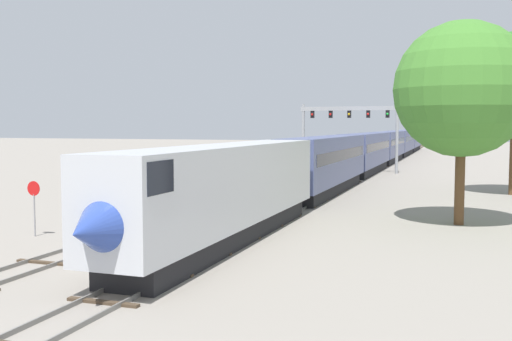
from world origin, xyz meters
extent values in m
plane|color=gray|center=(0.00, 0.00, 0.00)|extent=(400.00, 400.00, 0.00)
cube|color=slate|center=(1.28, 60.00, 0.08)|extent=(0.07, 200.00, 0.16)
cube|color=slate|center=(2.72, 60.00, 0.08)|extent=(0.07, 200.00, 0.16)
cube|color=#473828|center=(2.00, -6.00, 0.05)|extent=(2.60, 0.24, 0.10)
cube|color=#473828|center=(2.00, -2.00, 0.05)|extent=(2.60, 0.24, 0.10)
cube|color=#473828|center=(2.00, 2.00, 0.05)|extent=(2.60, 0.24, 0.10)
cube|color=#473828|center=(2.00, 6.00, 0.05)|extent=(2.60, 0.24, 0.10)
cube|color=#473828|center=(2.00, 10.00, 0.05)|extent=(2.60, 0.24, 0.10)
cube|color=#473828|center=(2.00, 14.00, 0.05)|extent=(2.60, 0.24, 0.10)
cube|color=#473828|center=(2.00, 18.00, 0.05)|extent=(2.60, 0.24, 0.10)
cube|color=#473828|center=(2.00, 22.00, 0.05)|extent=(2.60, 0.24, 0.10)
cube|color=#473828|center=(2.00, 26.00, 0.05)|extent=(2.60, 0.24, 0.10)
cube|color=#473828|center=(2.00, 30.00, 0.05)|extent=(2.60, 0.24, 0.10)
cube|color=#473828|center=(2.00, 34.00, 0.05)|extent=(2.60, 0.24, 0.10)
cube|color=#473828|center=(2.00, 38.00, 0.05)|extent=(2.60, 0.24, 0.10)
cube|color=#473828|center=(2.00, 42.00, 0.05)|extent=(2.60, 0.24, 0.10)
cube|color=#473828|center=(2.00, 46.00, 0.05)|extent=(2.60, 0.24, 0.10)
cube|color=#473828|center=(2.00, 50.00, 0.05)|extent=(2.60, 0.24, 0.10)
cube|color=#473828|center=(2.00, 54.00, 0.05)|extent=(2.60, 0.24, 0.10)
cube|color=#473828|center=(2.00, 58.00, 0.05)|extent=(2.60, 0.24, 0.10)
cube|color=#473828|center=(2.00, 62.00, 0.05)|extent=(2.60, 0.24, 0.10)
cube|color=#473828|center=(2.00, 66.00, 0.05)|extent=(2.60, 0.24, 0.10)
cube|color=#473828|center=(2.00, 70.00, 0.05)|extent=(2.60, 0.24, 0.10)
cube|color=#473828|center=(2.00, 74.00, 0.05)|extent=(2.60, 0.24, 0.10)
cube|color=#473828|center=(2.00, 78.00, 0.05)|extent=(2.60, 0.24, 0.10)
cube|color=#473828|center=(2.00, 82.00, 0.05)|extent=(2.60, 0.24, 0.10)
cube|color=#473828|center=(2.00, 86.00, 0.05)|extent=(2.60, 0.24, 0.10)
cube|color=#473828|center=(2.00, 90.00, 0.05)|extent=(2.60, 0.24, 0.10)
cube|color=#473828|center=(2.00, 94.00, 0.05)|extent=(2.60, 0.24, 0.10)
cube|color=#473828|center=(2.00, 98.00, 0.05)|extent=(2.60, 0.24, 0.10)
cube|color=#473828|center=(2.00, 102.00, 0.05)|extent=(2.60, 0.24, 0.10)
cube|color=#473828|center=(2.00, 106.00, 0.05)|extent=(2.60, 0.24, 0.10)
cube|color=#473828|center=(2.00, 110.00, 0.05)|extent=(2.60, 0.24, 0.10)
cube|color=#473828|center=(2.00, 114.00, 0.05)|extent=(2.60, 0.24, 0.10)
cube|color=#473828|center=(2.00, 118.00, 0.05)|extent=(2.60, 0.24, 0.10)
cube|color=#473828|center=(2.00, 122.00, 0.05)|extent=(2.60, 0.24, 0.10)
cube|color=#473828|center=(2.00, 126.00, 0.05)|extent=(2.60, 0.24, 0.10)
cube|color=#473828|center=(2.00, 130.00, 0.05)|extent=(2.60, 0.24, 0.10)
cube|color=#473828|center=(2.00, 134.00, 0.05)|extent=(2.60, 0.24, 0.10)
cube|color=#473828|center=(2.00, 138.00, 0.05)|extent=(2.60, 0.24, 0.10)
cube|color=#473828|center=(2.00, 142.00, 0.05)|extent=(2.60, 0.24, 0.10)
cube|color=#473828|center=(2.00, 146.00, 0.05)|extent=(2.60, 0.24, 0.10)
cube|color=#473828|center=(2.00, 150.00, 0.05)|extent=(2.60, 0.24, 0.10)
cube|color=#473828|center=(2.00, 154.00, 0.05)|extent=(2.60, 0.24, 0.10)
cube|color=#473828|center=(2.00, 158.00, 0.05)|extent=(2.60, 0.24, 0.10)
cube|color=slate|center=(-4.22, 40.00, 0.08)|extent=(0.07, 160.00, 0.16)
cube|color=slate|center=(-2.78, 40.00, 0.08)|extent=(0.07, 160.00, 0.16)
cube|color=#473828|center=(-3.50, -2.00, 0.05)|extent=(2.60, 0.24, 0.10)
cube|color=#473828|center=(-3.50, 2.00, 0.05)|extent=(2.60, 0.24, 0.10)
cube|color=#473828|center=(-3.50, 6.00, 0.05)|extent=(2.60, 0.24, 0.10)
cube|color=#473828|center=(-3.50, 10.00, 0.05)|extent=(2.60, 0.24, 0.10)
cube|color=#473828|center=(-3.50, 14.00, 0.05)|extent=(2.60, 0.24, 0.10)
cube|color=#473828|center=(-3.50, 18.00, 0.05)|extent=(2.60, 0.24, 0.10)
cube|color=#473828|center=(-3.50, 22.00, 0.05)|extent=(2.60, 0.24, 0.10)
cube|color=#473828|center=(-3.50, 26.00, 0.05)|extent=(2.60, 0.24, 0.10)
cube|color=#473828|center=(-3.50, 30.00, 0.05)|extent=(2.60, 0.24, 0.10)
cube|color=#473828|center=(-3.50, 34.00, 0.05)|extent=(2.60, 0.24, 0.10)
cube|color=#473828|center=(-3.50, 38.00, 0.05)|extent=(2.60, 0.24, 0.10)
cube|color=#473828|center=(-3.50, 42.00, 0.05)|extent=(2.60, 0.24, 0.10)
cube|color=#473828|center=(-3.50, 46.00, 0.05)|extent=(2.60, 0.24, 0.10)
cube|color=#473828|center=(-3.50, 50.00, 0.05)|extent=(2.60, 0.24, 0.10)
cube|color=#473828|center=(-3.50, 54.00, 0.05)|extent=(2.60, 0.24, 0.10)
cube|color=#473828|center=(-3.50, 58.00, 0.05)|extent=(2.60, 0.24, 0.10)
cube|color=#473828|center=(-3.50, 62.00, 0.05)|extent=(2.60, 0.24, 0.10)
cube|color=#473828|center=(-3.50, 66.00, 0.05)|extent=(2.60, 0.24, 0.10)
cube|color=#473828|center=(-3.50, 70.00, 0.05)|extent=(2.60, 0.24, 0.10)
cube|color=#473828|center=(-3.50, 74.00, 0.05)|extent=(2.60, 0.24, 0.10)
cube|color=#473828|center=(-3.50, 78.00, 0.05)|extent=(2.60, 0.24, 0.10)
cube|color=#473828|center=(-3.50, 82.00, 0.05)|extent=(2.60, 0.24, 0.10)
cube|color=#473828|center=(-3.50, 86.00, 0.05)|extent=(2.60, 0.24, 0.10)
cube|color=#473828|center=(-3.50, 90.00, 0.05)|extent=(2.60, 0.24, 0.10)
cube|color=#473828|center=(-3.50, 94.00, 0.05)|extent=(2.60, 0.24, 0.10)
cube|color=#473828|center=(-3.50, 98.00, 0.05)|extent=(2.60, 0.24, 0.10)
cube|color=#473828|center=(-3.50, 102.00, 0.05)|extent=(2.60, 0.24, 0.10)
cube|color=#473828|center=(-3.50, 106.00, 0.05)|extent=(2.60, 0.24, 0.10)
cube|color=#473828|center=(-3.50, 110.00, 0.05)|extent=(2.60, 0.24, 0.10)
cube|color=#473828|center=(-3.50, 114.00, 0.05)|extent=(2.60, 0.24, 0.10)
cube|color=#473828|center=(-3.50, 118.00, 0.05)|extent=(2.60, 0.24, 0.10)
cube|color=silver|center=(2.00, 4.78, 2.90)|extent=(3.00, 21.57, 3.80)
cone|color=#2D479E|center=(2.00, -6.20, 2.50)|extent=(2.88, 2.60, 2.88)
cube|color=black|center=(2.00, -4.80, 4.04)|extent=(3.04, 1.80, 1.10)
cube|color=black|center=(2.00, 4.78, 0.50)|extent=(2.52, 19.41, 1.00)
cube|color=#4C5684|center=(2.00, 27.35, 2.90)|extent=(3.00, 21.57, 3.80)
cube|color=black|center=(2.00, 27.35, 3.30)|extent=(3.04, 19.84, 0.90)
cube|color=black|center=(2.00, 27.35, 0.50)|extent=(2.52, 19.41, 1.00)
cube|color=#4C5684|center=(2.00, 49.92, 2.90)|extent=(3.00, 21.57, 3.80)
cube|color=black|center=(2.00, 49.92, 3.30)|extent=(3.04, 19.84, 0.90)
cube|color=black|center=(2.00, 49.92, 0.50)|extent=(2.52, 19.41, 1.00)
cube|color=#4C5684|center=(2.00, 72.49, 2.90)|extent=(3.00, 21.57, 3.80)
cube|color=black|center=(2.00, 72.49, 3.30)|extent=(3.04, 19.84, 0.90)
cube|color=black|center=(2.00, 72.49, 0.50)|extent=(2.52, 19.41, 1.00)
cube|color=#4C5684|center=(2.00, 95.06, 2.90)|extent=(3.00, 21.57, 3.80)
cube|color=black|center=(2.00, 95.06, 3.30)|extent=(3.04, 19.84, 0.90)
cube|color=black|center=(2.00, 95.06, 0.50)|extent=(2.52, 19.41, 1.00)
cube|color=#4C5684|center=(2.00, 117.63, 2.90)|extent=(3.00, 21.57, 3.80)
cube|color=black|center=(2.00, 117.63, 3.30)|extent=(3.04, 19.84, 0.90)
cube|color=black|center=(2.00, 117.63, 0.50)|extent=(2.52, 19.41, 1.00)
cylinder|color=#999BA0|center=(-6.00, 50.34, 4.20)|extent=(0.36, 0.36, 8.41)
cylinder|color=#999BA0|center=(5.50, 50.34, 4.20)|extent=(0.36, 0.36, 8.41)
cube|color=#999BA0|center=(-0.25, 50.34, 7.81)|extent=(12.10, 0.36, 0.50)
cube|color=black|center=(-4.85, 50.39, 7.11)|extent=(0.44, 0.32, 0.90)
sphere|color=red|center=(-4.85, 50.20, 7.11)|extent=(0.28, 0.28, 0.28)
cube|color=black|center=(-2.55, 50.39, 7.11)|extent=(0.44, 0.32, 0.90)
sphere|color=red|center=(-2.55, 50.20, 7.11)|extent=(0.28, 0.28, 0.28)
cube|color=black|center=(-0.25, 50.39, 7.11)|extent=(0.44, 0.32, 0.90)
sphere|color=yellow|center=(-0.25, 50.20, 7.11)|extent=(0.28, 0.28, 0.28)
cube|color=black|center=(2.05, 50.39, 7.11)|extent=(0.44, 0.32, 0.90)
sphere|color=red|center=(2.05, 50.20, 7.11)|extent=(0.28, 0.28, 0.28)
cube|color=black|center=(4.35, 50.39, 7.11)|extent=(0.44, 0.32, 0.90)
sphere|color=green|center=(4.35, 50.20, 7.11)|extent=(0.28, 0.28, 0.28)
cylinder|color=gray|center=(-8.00, 2.94, 1.10)|extent=(0.08, 0.08, 2.20)
cylinder|color=red|center=(-8.00, 2.92, 2.50)|extent=(0.76, 0.03, 0.76)
cylinder|color=brown|center=(12.76, 13.97, 2.54)|extent=(0.56, 0.56, 5.08)
sphere|color=#427F2D|center=(12.76, 13.97, 7.81)|extent=(7.78, 7.78, 7.78)
camera|label=1|loc=(12.82, -22.16, 5.74)|focal=41.79mm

